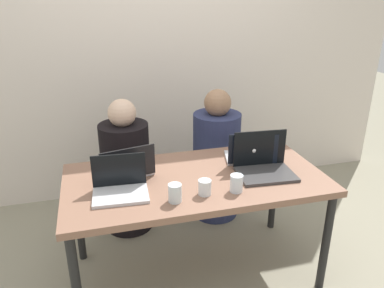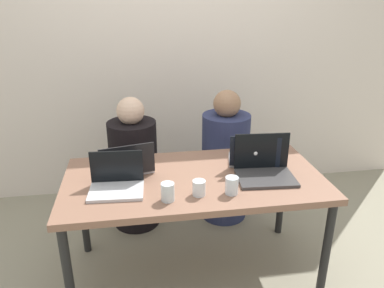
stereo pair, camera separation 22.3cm
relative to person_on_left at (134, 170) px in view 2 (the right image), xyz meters
name	(u,v)px [view 2 (the right image)]	position (x,y,z in m)	size (l,w,h in m)	color
ground_plane	(194,271)	(0.36, -0.65, -0.46)	(12.00, 12.00, 0.00)	gray
back_wall	(170,42)	(0.36, 0.62, 0.88)	(4.50, 0.10, 2.68)	silver
desk	(194,186)	(0.36, -0.65, 0.18)	(1.54, 0.78, 0.71)	#855D49
person_on_left	(134,170)	(0.00, 0.00, 0.00)	(0.41, 0.41, 1.04)	black
person_on_right	(225,163)	(0.71, 0.00, 0.01)	(0.40, 0.40, 1.06)	navy
laptop_front_left	(116,182)	(-0.09, -0.74, 0.29)	(0.31, 0.25, 0.20)	silver
laptop_front_right	(264,168)	(0.77, -0.71, 0.30)	(0.35, 0.29, 0.24)	#3A3939
laptop_back_left	(126,166)	(-0.04, -0.54, 0.29)	(0.36, 0.28, 0.20)	silver
laptop_back_right	(254,157)	(0.76, -0.54, 0.29)	(0.35, 0.29, 0.21)	silver
water_glass_center	(199,189)	(0.35, -0.87, 0.28)	(0.07, 0.07, 0.09)	white
water_glass_right	(232,187)	(0.53, -0.88, 0.29)	(0.07, 0.07, 0.10)	silver
water_glass_left	(168,193)	(0.18, -0.90, 0.29)	(0.07, 0.07, 0.10)	silver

